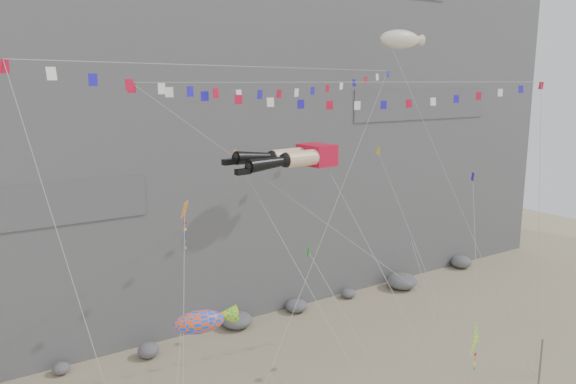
# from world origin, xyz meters

# --- Properties ---
(cliff) EXTENTS (80.00, 28.00, 50.00)m
(cliff) POSITION_xyz_m (0.00, 32.00, 25.00)
(cliff) COLOR slate
(cliff) RESTS_ON ground
(talus_boulders) EXTENTS (60.00, 3.00, 1.20)m
(talus_boulders) POSITION_xyz_m (0.00, 17.00, 0.60)
(talus_boulders) COLOR #5E5E63
(talus_boulders) RESTS_ON ground
(anchor_pole_right) EXTENTS (0.12, 0.12, 3.95)m
(anchor_pole_right) POSITION_xyz_m (11.73, -3.00, 1.97)
(anchor_pole_right) COLOR slate
(anchor_pole_right) RESTS_ON ground
(legs_kite) EXTENTS (8.69, 13.68, 20.40)m
(legs_kite) POSITION_xyz_m (-2.80, 4.43, 15.99)
(legs_kite) COLOR #B70B27
(legs_kite) RESTS_ON ground
(flag_banner_upper) EXTENTS (31.70, 19.54, 27.84)m
(flag_banner_upper) POSITION_xyz_m (-1.71, 8.67, 21.14)
(flag_banner_upper) COLOR #B70B27
(flag_banner_upper) RESTS_ON ground
(flag_banner_lower) EXTENTS (29.98, 9.66, 23.53)m
(flag_banner_lower) POSITION_xyz_m (4.22, 5.75, 20.21)
(flag_banner_lower) COLOR #B70B27
(flag_banner_lower) RESTS_ON ground
(harlequin_kite) EXTENTS (4.75, 8.38, 16.22)m
(harlequin_kite) POSITION_xyz_m (-9.72, 3.84, 13.86)
(harlequin_kite) COLOR red
(harlequin_kite) RESTS_ON ground
(fish_windsock) EXTENTS (6.50, 6.63, 11.47)m
(fish_windsock) POSITION_xyz_m (-10.28, 1.23, 8.96)
(fish_windsock) COLOR #FF490D
(fish_windsock) RESTS_ON ground
(delta_kite) EXTENTS (2.11, 5.51, 8.47)m
(delta_kite) POSITION_xyz_m (3.33, -4.31, 6.63)
(delta_kite) COLOR yellow
(delta_kite) RESTS_ON ground
(blimp_windsock) EXTENTS (4.56, 13.75, 26.77)m
(blimp_windsock) POSITION_xyz_m (11.69, 11.03, 23.47)
(blimp_windsock) COLOR beige
(blimp_windsock) RESTS_ON ground
(small_kite_a) EXTENTS (4.50, 13.13, 20.69)m
(small_kite_a) POSITION_xyz_m (-5.37, 6.26, 15.89)
(small_kite_a) COLOR orange
(small_kite_a) RESTS_ON ground
(small_kite_b) EXTENTS (5.52, 11.11, 14.88)m
(small_kite_b) POSITION_xyz_m (7.46, 4.72, 9.24)
(small_kite_b) COLOR purple
(small_kite_b) RESTS_ON ground
(small_kite_c) EXTENTS (2.67, 10.15, 14.50)m
(small_kite_c) POSITION_xyz_m (-2.72, 2.64, 10.62)
(small_kite_c) COLOR green
(small_kite_c) RESTS_ON ground
(small_kite_d) EXTENTS (5.33, 16.39, 22.23)m
(small_kite_d) POSITION_xyz_m (8.52, 9.49, 14.83)
(small_kite_d) COLOR yellow
(small_kite_d) RESTS_ON ground
(small_kite_e) EXTENTS (7.32, 7.81, 17.01)m
(small_kite_e) POSITION_xyz_m (10.13, 2.01, 13.79)
(small_kite_e) COLOR #1F15BC
(small_kite_e) RESTS_ON ground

